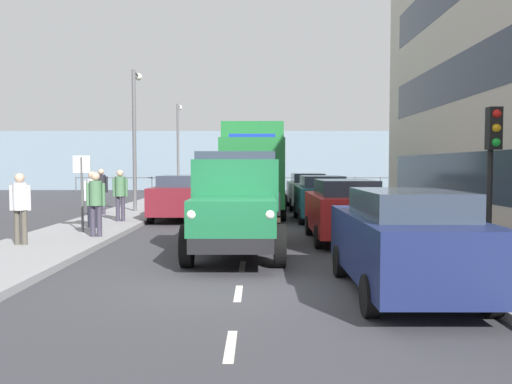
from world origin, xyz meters
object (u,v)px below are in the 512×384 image
(car_red_kerbside_1, at_px, (344,209))
(pedestrian_couple_a, at_px, (101,187))
(pedestrian_by_lamp, at_px, (120,191))
(car_white_kerbside_3, at_px, (307,190))
(lorry_cargo_green, at_px, (253,166))
(car_teal_kerbside_2, at_px, (321,198))
(pedestrian_in_dark_coat, at_px, (20,202))
(traffic_light_near, at_px, (493,149))
(lamp_post_promenade, at_px, (135,127))
(car_navy_kerbside_near, at_px, (405,240))
(car_maroon_oppositeside_0, at_px, (179,197))
(pedestrian_with_bag, at_px, (96,199))
(truck_vintage_green, at_px, (236,206))
(pedestrian_near_railing, at_px, (92,195))
(lamp_post_far, at_px, (178,140))
(street_sign, at_px, (82,180))

(car_red_kerbside_1, height_order, pedestrian_couple_a, pedestrian_couple_a)
(car_red_kerbside_1, relative_size, pedestrian_by_lamp, 2.27)
(car_white_kerbside_3, distance_m, pedestrian_couple_a, 9.79)
(lorry_cargo_green, xyz_separation_m, pedestrian_by_lamp, (4.61, 4.43, -0.85))
(lorry_cargo_green, relative_size, car_teal_kerbside_2, 2.09)
(pedestrian_in_dark_coat, relative_size, traffic_light_near, 0.55)
(lamp_post_promenade, bearing_deg, car_navy_kerbside_near, 118.60)
(car_white_kerbside_3, height_order, car_maroon_oppositeside_0, same)
(pedestrian_by_lamp, bearing_deg, pedestrian_couple_a, -60.76)
(car_navy_kerbside_near, height_order, pedestrian_with_bag, pedestrian_with_bag)
(car_teal_kerbside_2, bearing_deg, truck_vintage_green, 69.11)
(pedestrian_near_railing, bearing_deg, lamp_post_far, -89.95)
(car_white_kerbside_3, relative_size, car_maroon_oppositeside_0, 1.01)
(car_white_kerbside_3, distance_m, lamp_post_promenade, 8.67)
(lorry_cargo_green, distance_m, car_navy_kerbside_near, 14.48)
(car_teal_kerbside_2, relative_size, lamp_post_promenade, 0.65)
(car_maroon_oppositeside_0, relative_size, street_sign, 1.99)
(car_white_kerbside_3, height_order, pedestrian_by_lamp, pedestrian_by_lamp)
(lorry_cargo_green, distance_m, lamp_post_far, 12.82)
(car_navy_kerbside_near, bearing_deg, pedestrian_in_dark_coat, -27.79)
(lorry_cargo_green, relative_size, pedestrian_in_dark_coat, 4.62)
(pedestrian_in_dark_coat, height_order, lamp_post_promenade, lamp_post_promenade)
(pedestrian_by_lamp, height_order, lamp_post_far, lamp_post_far)
(car_teal_kerbside_2, bearing_deg, pedestrian_couple_a, -7.16)
(car_white_kerbside_3, relative_size, lamp_post_far, 0.75)
(car_red_kerbside_1, bearing_deg, pedestrian_in_dark_coat, 10.84)
(car_maroon_oppositeside_0, xyz_separation_m, pedestrian_by_lamp, (1.77, 2.03, 0.33))
(lorry_cargo_green, distance_m, car_maroon_oppositeside_0, 3.90)
(lamp_post_promenade, bearing_deg, pedestrian_couple_a, 61.76)
(pedestrian_with_bag, bearing_deg, traffic_light_near, 161.57)
(pedestrian_couple_a, distance_m, street_sign, 5.62)
(lorry_cargo_green, xyz_separation_m, lamp_post_far, (4.99, -11.69, 1.66))
(pedestrian_by_lamp, bearing_deg, street_sign, 83.37)
(pedestrian_in_dark_coat, xyz_separation_m, lamp_post_far, (-0.68, -21.52, 2.54))
(pedestrian_in_dark_coat, bearing_deg, lorry_cargo_green, -119.96)
(pedestrian_couple_a, bearing_deg, car_maroon_oppositeside_0, 170.92)
(car_navy_kerbside_near, height_order, car_maroon_oppositeside_0, same)
(lorry_cargo_green, bearing_deg, traffic_light_near, 114.35)
(truck_vintage_green, height_order, car_maroon_oppositeside_0, truck_vintage_green)
(truck_vintage_green, bearing_deg, street_sign, -34.67)
(street_sign, bearing_deg, pedestrian_by_lamp, -96.63)
(car_white_kerbside_3, bearing_deg, pedestrian_by_lamp, 44.56)
(pedestrian_near_railing, bearing_deg, pedestrian_by_lamp, -100.61)
(car_red_kerbside_1, xyz_separation_m, pedestrian_couple_a, (8.65, -6.35, 0.34))
(car_teal_kerbside_2, distance_m, street_sign, 8.80)
(pedestrian_in_dark_coat, xyz_separation_m, traffic_light_near, (-10.89, 1.70, 1.27))
(pedestrian_near_railing, xyz_separation_m, traffic_light_near, (-10.19, 5.17, 1.27))
(car_teal_kerbside_2, xyz_separation_m, pedestrian_by_lamp, (7.23, 1.45, 0.33))
(lorry_cargo_green, xyz_separation_m, traffic_light_near, (-5.22, 11.53, 0.40))
(pedestrian_in_dark_coat, height_order, lamp_post_far, lamp_post_far)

